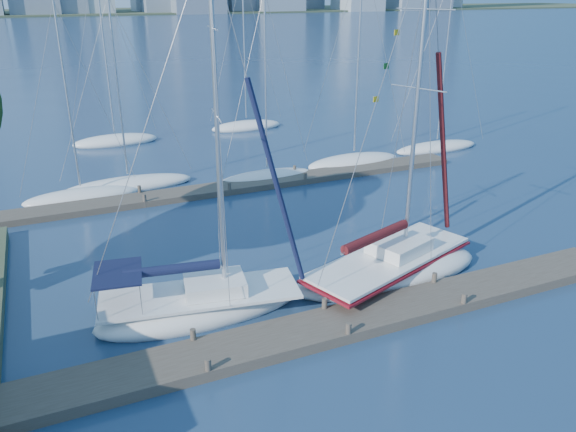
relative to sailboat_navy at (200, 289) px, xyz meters
name	(u,v)px	position (x,y,z in m)	size (l,w,h in m)	color
ground	(336,330)	(4.15, -2.96, -1.11)	(700.00, 700.00, 0.00)	#162E48
near_dock	(336,325)	(4.15, -2.96, -0.91)	(26.00, 2.00, 0.40)	#453D33
far_dock	(241,186)	(6.15, 13.04, -0.93)	(30.00, 1.80, 0.36)	#453D33
far_shore	(44,13)	(4.15, 317.04, -1.11)	(800.00, 100.00, 1.50)	#38472D
sailboat_navy	(200,289)	(0.00, 0.00, 0.00)	(8.23, 3.85, 13.49)	white
sailboat_maroon	(390,255)	(8.12, -0.36, -0.03)	(9.15, 5.54, 14.11)	white
bg_boat_0	(82,196)	(-3.01, 14.91, -0.88)	(6.71, 2.91, 11.22)	white
bg_boat_1	(129,185)	(-0.16, 15.94, -0.87)	(7.99, 2.88, 11.43)	white
bg_boat_2	(267,177)	(8.26, 13.98, -0.88)	(6.61, 3.01, 11.70)	white
bg_boat_4	(354,161)	(15.04, 14.61, -0.82)	(7.36, 4.97, 14.24)	white
bg_boat_5	(437,147)	(22.84, 15.52, -0.87)	(7.44, 4.11, 13.16)	white
bg_boat_6	(115,140)	(0.62, 27.34, -0.82)	(6.56, 2.30, 14.15)	white
bg_boat_7	(246,126)	(11.92, 28.01, -0.84)	(6.52, 2.87, 13.25)	white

